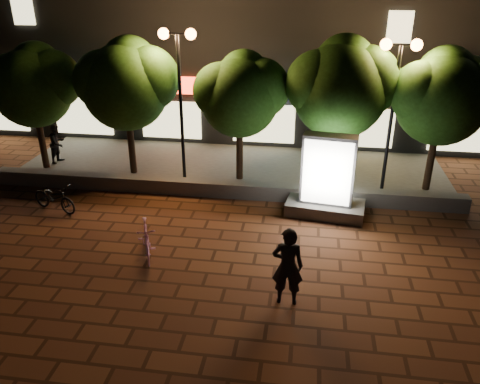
% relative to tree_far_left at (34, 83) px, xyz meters
% --- Properties ---
extents(ground, '(80.00, 80.00, 0.00)m').
position_rel_tree_far_left_xyz_m(ground, '(6.95, -5.46, -3.29)').
color(ground, brown).
rests_on(ground, ground).
extents(retaining_wall, '(16.00, 0.45, 0.50)m').
position_rel_tree_far_left_xyz_m(retaining_wall, '(6.95, -1.46, -3.04)').
color(retaining_wall, '#62605B').
rests_on(retaining_wall, ground).
extents(sidewalk, '(16.00, 5.00, 0.08)m').
position_rel_tree_far_left_xyz_m(sidewalk, '(6.95, 1.04, -3.25)').
color(sidewalk, '#62605B').
rests_on(sidewalk, ground).
extents(building_block, '(28.00, 8.12, 11.30)m').
position_rel_tree_far_left_xyz_m(building_block, '(6.94, 7.53, 1.70)').
color(building_block, black).
rests_on(building_block, ground).
extents(tree_far_left, '(3.36, 2.80, 4.63)m').
position_rel_tree_far_left_xyz_m(tree_far_left, '(0.00, 0.00, 0.00)').
color(tree_far_left, black).
rests_on(tree_far_left, sidewalk).
extents(tree_left, '(3.60, 3.00, 4.89)m').
position_rel_tree_far_left_xyz_m(tree_left, '(3.50, 0.00, 0.15)').
color(tree_left, black).
rests_on(tree_left, sidewalk).
extents(tree_mid, '(3.24, 2.70, 4.50)m').
position_rel_tree_far_left_xyz_m(tree_mid, '(7.50, -0.00, -0.08)').
color(tree_mid, black).
rests_on(tree_mid, sidewalk).
extents(tree_right, '(3.72, 3.10, 5.07)m').
position_rel_tree_far_left_xyz_m(tree_right, '(10.80, 0.00, 0.27)').
color(tree_right, black).
rests_on(tree_right, sidewalk).
extents(tree_far_right, '(3.48, 2.90, 4.76)m').
position_rel_tree_far_left_xyz_m(tree_far_right, '(14.00, 0.00, 0.08)').
color(tree_far_right, black).
rests_on(tree_far_right, sidewalk).
extents(street_lamp_left, '(1.26, 0.36, 5.18)m').
position_rel_tree_far_left_xyz_m(street_lamp_left, '(5.45, -0.26, 0.74)').
color(street_lamp_left, black).
rests_on(street_lamp_left, sidewalk).
extents(street_lamp_right, '(1.26, 0.36, 4.98)m').
position_rel_tree_far_left_xyz_m(street_lamp_right, '(12.45, -0.26, 0.60)').
color(street_lamp_right, black).
rests_on(street_lamp_right, sidewalk).
extents(ad_kiosk, '(2.52, 1.51, 2.57)m').
position_rel_tree_far_left_xyz_m(ad_kiosk, '(10.47, -2.30, -2.25)').
color(ad_kiosk, '#62605B').
rests_on(ad_kiosk, ground).
extents(scooter_pink, '(1.02, 1.67, 0.97)m').
position_rel_tree_far_left_xyz_m(scooter_pink, '(5.76, -5.43, -2.81)').
color(scooter_pink, '#E38FCF').
rests_on(scooter_pink, ground).
extents(rider, '(0.71, 0.48, 1.92)m').
position_rel_tree_far_left_xyz_m(rider, '(9.53, -6.88, -2.33)').
color(rider, black).
rests_on(rider, ground).
extents(scooter_parked, '(1.81, 1.13, 0.90)m').
position_rel_tree_far_left_xyz_m(scooter_parked, '(2.04, -3.31, -2.84)').
color(scooter_parked, black).
rests_on(scooter_parked, ground).
extents(pedestrian, '(0.68, 0.82, 1.53)m').
position_rel_tree_far_left_xyz_m(pedestrian, '(0.20, 0.54, -2.45)').
color(pedestrian, black).
rests_on(pedestrian, sidewalk).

